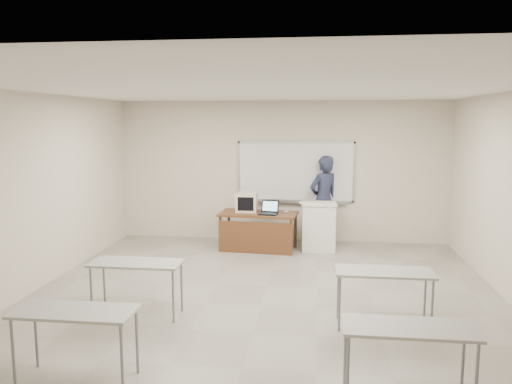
# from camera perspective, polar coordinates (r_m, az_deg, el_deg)

# --- Properties ---
(floor) EXTENTS (7.00, 8.00, 0.01)m
(floor) POSITION_cam_1_polar(r_m,az_deg,el_deg) (7.16, 0.55, -12.98)
(floor) COLOR gray
(floor) RESTS_ON ground
(whiteboard) EXTENTS (2.48, 0.10, 1.31)m
(whiteboard) POSITION_cam_1_polar(r_m,az_deg,el_deg) (10.67, 4.56, 2.23)
(whiteboard) COLOR white
(whiteboard) RESTS_ON floor
(student_desks) EXTENTS (4.40, 2.20, 0.73)m
(student_desks) POSITION_cam_1_polar(r_m,az_deg,el_deg) (5.67, -0.99, -11.50)
(student_desks) COLOR #A2A29D
(student_desks) RESTS_ON floor
(instructor_desk) EXTENTS (1.53, 0.77, 0.75)m
(instructor_desk) POSITION_cam_1_polar(r_m,az_deg,el_deg) (9.93, 0.21, -3.58)
(instructor_desk) COLOR #5C3216
(instructor_desk) RESTS_ON floor
(podium) EXTENTS (0.69, 0.50, 0.96)m
(podium) POSITION_cam_1_polar(r_m,az_deg,el_deg) (10.06, 7.16, -3.92)
(podium) COLOR white
(podium) RESTS_ON floor
(crt_monitor) EXTENTS (0.42, 0.47, 0.40)m
(crt_monitor) POSITION_cam_1_polar(r_m,az_deg,el_deg) (10.12, -1.03, -1.16)
(crt_monitor) COLOR beige
(crt_monitor) RESTS_ON instructor_desk
(laptop) EXTENTS (0.35, 0.32, 0.26)m
(laptop) POSITION_cam_1_polar(r_m,az_deg,el_deg) (9.85, 1.42, -2.19)
(laptop) COLOR black
(laptop) RESTS_ON instructor_desk
(mouse) EXTENTS (0.12, 0.09, 0.04)m
(mouse) POSITION_cam_1_polar(r_m,az_deg,el_deg) (10.00, 3.46, -2.27)
(mouse) COLOR #ADAEB6
(mouse) RESTS_ON instructor_desk
(keyboard) EXTENTS (0.47, 0.16, 0.03)m
(keyboard) POSITION_cam_1_polar(r_m,az_deg,el_deg) (9.85, 6.34, -1.25)
(keyboard) COLOR beige
(keyboard) RESTS_ON podium
(presenter) EXTENTS (0.81, 0.76, 1.86)m
(presenter) POSITION_cam_1_polar(r_m,az_deg,el_deg) (10.58, 7.73, -0.88)
(presenter) COLOR black
(presenter) RESTS_ON floor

